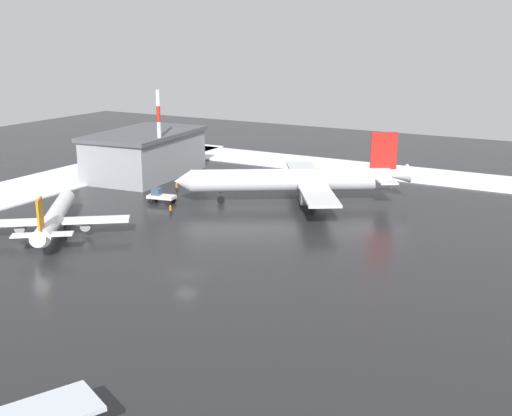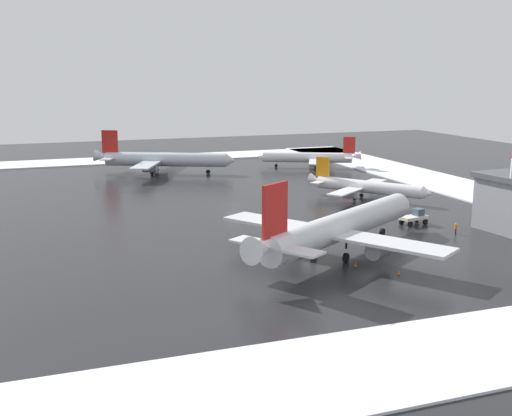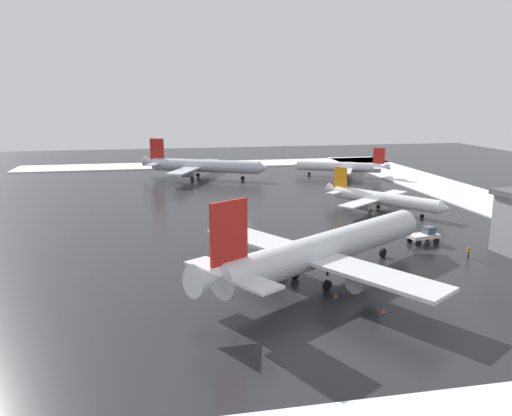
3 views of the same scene
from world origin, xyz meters
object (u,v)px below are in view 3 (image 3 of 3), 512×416
airplane_far_rear (341,167)px  ground_crew_mid_apron (469,251)px  traffic_cone_mid_line (384,310)px  traffic_cone_near_nose (336,295)px  airplane_parked_starboard (324,249)px  airplane_foreground_jet (382,199)px  airplane_distant_tail (202,166)px  pushback_tug (425,235)px  ground_crew_beside_wing (372,230)px

airplane_far_rear → ground_crew_mid_apron: airplane_far_rear is taller
traffic_cone_mid_line → traffic_cone_near_nose: bearing=35.5°
airplane_parked_starboard → ground_crew_mid_apron: 22.17m
airplane_foreground_jet → airplane_far_rear: 41.80m
traffic_cone_near_nose → traffic_cone_mid_line: same height
airplane_distant_tail → pushback_tug: airplane_distant_tail is taller
airplane_parked_starboard → traffic_cone_mid_line: (-10.03, -2.98, -3.59)m
airplane_far_rear → traffic_cone_near_nose: bearing=94.7°
ground_crew_mid_apron → traffic_cone_near_nose: 23.88m
airplane_foreground_jet → ground_crew_mid_apron: bearing=-37.6°
pushback_tug → traffic_cone_mid_line: size_ratio=8.94×
airplane_far_rear → airplane_distant_tail: bearing=20.0°
ground_crew_mid_apron → airplane_parked_starboard: bearing=-142.2°
airplane_foreground_jet → pushback_tug: bearing=-44.0°
airplane_parked_starboard → airplane_distant_tail: airplane_parked_starboard is taller
airplane_foreground_jet → airplane_distant_tail: bearing=177.2°
airplane_distant_tail → airplane_parked_starboard: bearing=-59.3°
ground_crew_mid_apron → traffic_cone_mid_line: size_ratio=3.11×
ground_crew_mid_apron → traffic_cone_mid_line: ground_crew_mid_apron is taller
ground_crew_mid_apron → airplane_distant_tail: bearing=139.3°
airplane_distant_tail → ground_crew_beside_wing: bearing=-45.6°
pushback_tug → ground_crew_mid_apron: bearing=-84.2°
airplane_far_rear → pushback_tug: bearing=106.3°
airplane_foreground_jet → traffic_cone_mid_line: bearing=-60.9°
airplane_parked_starboard → airplane_far_rear: airplane_parked_starboard is taller
airplane_foreground_jet → airplane_distant_tail: size_ratio=0.66×
airplane_parked_starboard → ground_crew_mid_apron: size_ratio=20.50×
airplane_distant_tail → traffic_cone_mid_line: 87.61m
airplane_distant_tail → traffic_cone_mid_line: size_ratio=58.94×
pushback_tug → ground_crew_beside_wing: pushback_tug is taller
airplane_far_rear → traffic_cone_mid_line: (-83.41, 26.30, -2.35)m
traffic_cone_near_nose → traffic_cone_mid_line: 5.78m
airplane_parked_starboard → traffic_cone_near_nose: airplane_parked_starboard is taller
ground_crew_mid_apron → airplane_far_rear: bearing=111.1°
airplane_parked_starboard → traffic_cone_mid_line: airplane_parked_starboard is taller
airplane_parked_starboard → traffic_cone_mid_line: size_ratio=63.75×
airplane_foreground_jet → airplane_far_rear: bearing=133.6°
airplane_parked_starboard → traffic_cone_mid_line: bearing=-105.6°
airplane_foreground_jet → traffic_cone_near_nose: bearing=-67.5°
airplane_far_rear → airplane_parked_starboard: bearing=93.6°
traffic_cone_near_nose → airplane_distant_tail: bearing=5.1°
airplane_distant_tail → ground_crew_beside_wing: 63.73m
airplane_foreground_jet → airplane_parked_starboard: bearing=-71.0°
airplane_distant_tail → ground_crew_mid_apron: size_ratio=18.96×
airplane_far_rear → airplane_foreground_jet: bearing=105.5°
ground_crew_beside_wing → traffic_cone_near_nose: (-22.14, 13.87, -0.70)m
airplane_foreground_jet → traffic_cone_mid_line: (-42.23, 19.16, -2.20)m
airplane_foreground_jet → traffic_cone_near_nose: size_ratio=39.11×
pushback_tug → ground_crew_mid_apron: 7.88m
pushback_tug → traffic_cone_mid_line: (-21.57, 16.46, -1.01)m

